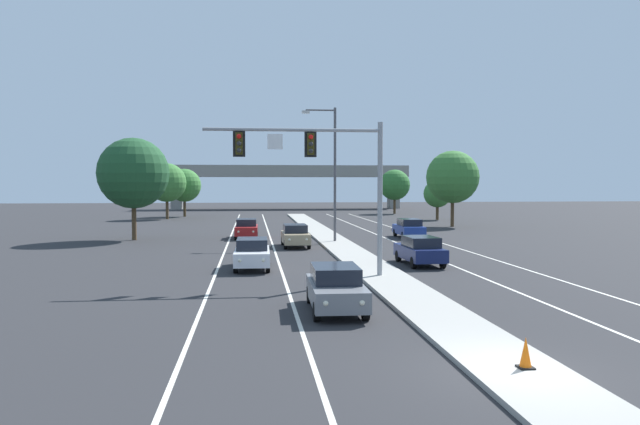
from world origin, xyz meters
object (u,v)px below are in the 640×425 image
at_px(car_oncoming_grey, 336,288).
at_px(tree_far_right_a, 395,185).
at_px(street_lamp_median, 332,166).
at_px(car_oncoming_tan, 295,235).
at_px(tree_far_left_a, 184,185).
at_px(tree_far_left_b, 133,173).
at_px(car_receding_navy, 420,250).
at_px(tree_far_left_c, 167,183).
at_px(car_oncoming_red, 246,228).
at_px(tree_far_right_b, 437,194).
at_px(car_oncoming_white, 252,253).
at_px(tree_far_right_c, 453,177).
at_px(traffic_cone_median_nose, 526,353).
at_px(car_receding_blue, 409,228).
at_px(overhead_signal_mast, 323,164).

distance_m(car_oncoming_grey, tree_far_right_a, 69.54).
relative_size(street_lamp_median, car_oncoming_tan, 2.23).
bearing_deg(car_oncoming_grey, tree_far_left_a, 100.85).
relative_size(street_lamp_median, tree_far_right_a, 1.53).
xyz_separation_m(street_lamp_median, tree_far_left_b, (-15.28, 4.02, -0.51)).
bearing_deg(car_receding_navy, tree_far_left_a, 109.67).
height_order(tree_far_left_c, tree_far_right_a, tree_far_left_c).
relative_size(car_oncoming_tan, tree_far_right_a, 0.68).
height_order(street_lamp_median, car_oncoming_red, street_lamp_median).
bearing_deg(tree_far_right_b, car_oncoming_white, -119.18).
bearing_deg(car_oncoming_red, tree_far_left_a, 104.35).
height_order(street_lamp_median, car_oncoming_white, street_lamp_median).
bearing_deg(tree_far_left_c, tree_far_right_c, -28.40).
height_order(traffic_cone_median_nose, tree_far_right_b, tree_far_right_b).
distance_m(traffic_cone_median_nose, tree_far_left_c, 66.71).
bearing_deg(car_receding_blue, tree_far_left_c, 128.93).
relative_size(car_oncoming_tan, car_oncoming_red, 1.00).
height_order(car_receding_navy, car_receding_blue, same).
distance_m(overhead_signal_mast, car_oncoming_grey, 8.42).
bearing_deg(street_lamp_median, tree_far_right_b, 58.64).
height_order(traffic_cone_median_nose, tree_far_left_b, tree_far_left_b).
height_order(car_receding_blue, tree_far_right_a, tree_far_right_a).
bearing_deg(car_receding_navy, traffic_cone_median_nose, -98.45).
relative_size(car_oncoming_grey, tree_far_left_a, 0.69).
relative_size(car_oncoming_red, tree_far_left_a, 0.69).
distance_m(car_oncoming_tan, traffic_cone_median_nose, 29.45).
bearing_deg(car_oncoming_white, tree_far_left_b, 118.26).
distance_m(street_lamp_median, car_oncoming_tan, 6.31).
bearing_deg(overhead_signal_mast, car_oncoming_tan, 91.03).
distance_m(car_oncoming_red, car_receding_navy, 19.92).
height_order(car_oncoming_tan, car_receding_blue, same).
bearing_deg(traffic_cone_median_nose, street_lamp_median, 90.68).
xyz_separation_m(overhead_signal_mast, street_lamp_median, (2.69, 17.19, 0.42)).
xyz_separation_m(car_oncoming_grey, car_oncoming_red, (-3.37, 28.89, 0.00)).
relative_size(car_oncoming_white, traffic_cone_median_nose, 6.07).
xyz_separation_m(car_oncoming_grey, tree_far_left_a, (-12.00, 62.58, 3.41)).
bearing_deg(car_receding_blue, car_oncoming_tan, -148.32).
height_order(car_oncoming_white, tree_far_left_c, tree_far_left_c).
relative_size(car_oncoming_red, tree_far_left_c, 0.64).
height_order(street_lamp_median, traffic_cone_median_nose, street_lamp_median).
xyz_separation_m(car_oncoming_white, car_receding_navy, (9.19, 0.46, 0.00)).
bearing_deg(tree_far_right_b, car_receding_blue, -112.44).
bearing_deg(tree_far_left_b, street_lamp_median, -14.76).
height_order(car_oncoming_white, car_receding_navy, same).
bearing_deg(car_receding_blue, tree_far_left_b, 178.71).
height_order(street_lamp_median, tree_far_right_a, street_lamp_median).
height_order(tree_far_right_a, tree_far_right_c, tree_far_right_c).
bearing_deg(car_receding_navy, car_oncoming_red, 118.97).
height_order(street_lamp_median, tree_far_right_c, street_lamp_median).
height_order(car_oncoming_tan, tree_far_right_a, tree_far_right_a).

